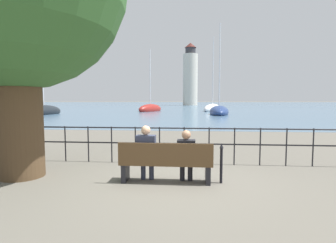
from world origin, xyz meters
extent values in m
plane|color=#605B51|center=(0.00, 0.00, 0.00)|extent=(1000.00, 1000.00, 0.00)
cube|color=slate|center=(0.00, 159.79, 0.00)|extent=(600.00, 300.00, 0.01)
cylinder|color=#4C3823|center=(-3.44, 0.11, 1.41)|extent=(0.99, 0.99, 2.81)
cube|color=brown|center=(0.00, 0.00, 0.42)|extent=(2.03, 0.45, 0.05)
cube|color=brown|center=(0.00, -0.21, 0.68)|extent=(2.03, 0.04, 0.45)
cube|color=black|center=(-0.92, 0.00, 0.20)|extent=(0.10, 0.41, 0.40)
cube|color=black|center=(0.92, 0.00, 0.20)|extent=(0.10, 0.41, 0.40)
cylinder|color=#2D3347|center=(-0.54, 0.16, 0.23)|extent=(0.11, 0.11, 0.45)
cylinder|color=#2D3347|center=(-0.35, 0.16, 0.23)|extent=(0.11, 0.11, 0.45)
cube|color=#2D3347|center=(-0.44, 0.07, 0.50)|extent=(0.36, 0.26, 0.14)
cube|color=#2D3347|center=(-0.44, -0.02, 0.75)|extent=(0.42, 0.24, 0.59)
sphere|color=tan|center=(-0.44, -0.02, 1.15)|extent=(0.21, 0.21, 0.21)
cylinder|color=black|center=(0.36, 0.16, 0.23)|extent=(0.11, 0.11, 0.45)
cylinder|color=black|center=(0.53, 0.16, 0.23)|extent=(0.11, 0.11, 0.45)
cube|color=black|center=(0.44, 0.07, 0.50)|extent=(0.33, 0.26, 0.14)
cube|color=black|center=(0.44, -0.02, 0.70)|extent=(0.39, 0.24, 0.50)
sphere|color=#A87A5B|center=(0.44, -0.02, 1.06)|extent=(0.20, 0.20, 0.20)
cylinder|color=black|center=(-4.57, 1.71, 0.53)|extent=(0.04, 0.04, 1.05)
cylinder|color=black|center=(-3.87, 1.71, 0.53)|extent=(0.04, 0.04, 1.05)
cylinder|color=black|center=(-3.16, 1.71, 0.53)|extent=(0.04, 0.04, 1.05)
cylinder|color=black|center=(-2.46, 1.71, 0.53)|extent=(0.04, 0.04, 1.05)
cylinder|color=black|center=(-1.76, 1.71, 0.53)|extent=(0.04, 0.04, 1.05)
cylinder|color=black|center=(-1.05, 1.71, 0.53)|extent=(0.04, 0.04, 1.05)
cylinder|color=black|center=(-0.35, 1.71, 0.53)|extent=(0.04, 0.04, 1.05)
cylinder|color=black|center=(0.35, 1.71, 0.53)|extent=(0.04, 0.04, 1.05)
cylinder|color=black|center=(1.05, 1.71, 0.53)|extent=(0.04, 0.04, 1.05)
cylinder|color=black|center=(1.76, 1.71, 0.53)|extent=(0.04, 0.04, 1.05)
cylinder|color=black|center=(2.46, 1.71, 0.53)|extent=(0.04, 0.04, 1.05)
cylinder|color=black|center=(3.16, 1.71, 0.53)|extent=(0.04, 0.04, 1.05)
cylinder|color=black|center=(3.87, 1.71, 0.53)|extent=(0.04, 0.04, 1.05)
cylinder|color=black|center=(0.00, 1.71, 1.02)|extent=(13.36, 0.04, 0.04)
cylinder|color=black|center=(0.00, 1.71, 0.58)|extent=(13.36, 0.04, 0.04)
cylinder|color=black|center=(1.21, 0.02, 0.39)|extent=(0.06, 0.06, 0.77)
cone|color=black|center=(1.21, 0.02, 0.83)|extent=(0.09, 0.09, 0.11)
ellipsoid|color=black|center=(-18.54, 26.78, 0.35)|extent=(3.25, 6.35, 1.73)
cylinder|color=silver|center=(-18.54, 26.78, 5.23)|extent=(0.14, 0.14, 8.73)
ellipsoid|color=navy|center=(4.18, 29.02, 0.33)|extent=(3.02, 8.08, 1.64)
cylinder|color=silver|center=(4.18, 29.02, 6.24)|extent=(0.14, 0.14, 10.85)
ellipsoid|color=maroon|center=(-6.23, 37.50, 0.35)|extent=(4.17, 6.60, 1.75)
cylinder|color=silver|center=(-6.23, 37.50, 5.56)|extent=(0.14, 0.14, 9.37)
ellipsoid|color=white|center=(4.15, 38.95, 0.36)|extent=(4.39, 7.10, 1.79)
cylinder|color=silver|center=(4.15, 38.95, 6.58)|extent=(0.14, 0.14, 11.37)
cylinder|color=beige|center=(0.15, 92.88, 9.44)|extent=(5.41, 5.41, 18.87)
cylinder|color=#2D2D33|center=(0.15, 92.88, 20.02)|extent=(3.79, 3.79, 2.30)
cone|color=#4C1E19|center=(0.15, 92.88, 22.10)|extent=(4.33, 4.33, 1.84)
camera|label=1|loc=(0.55, -5.66, 1.80)|focal=28.00mm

